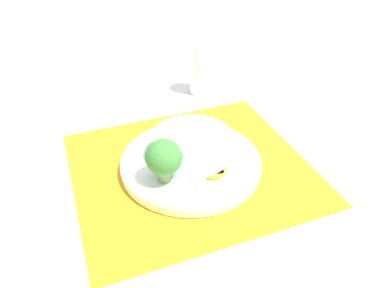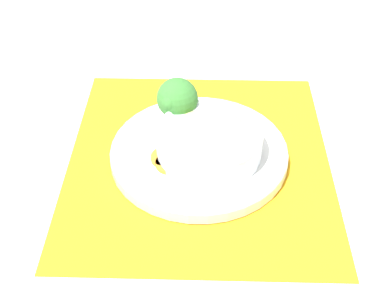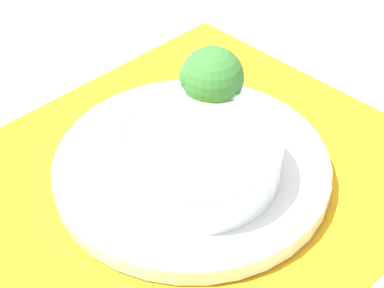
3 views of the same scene
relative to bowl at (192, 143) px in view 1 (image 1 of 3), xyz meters
name	(u,v)px [view 1 (image 1 of 3)]	position (x,y,z in m)	size (l,w,h in m)	color
ground_plane	(191,168)	(0.01, 0.02, -0.05)	(4.00, 4.00, 0.00)	white
placemat	(191,167)	(0.01, 0.02, -0.05)	(0.48, 0.44, 0.00)	orange
plate	(191,162)	(0.01, 0.02, -0.03)	(0.27, 0.27, 0.02)	white
bowl	(192,143)	(0.00, 0.00, 0.00)	(0.16, 0.16, 0.05)	silver
broccoli_floret	(164,158)	(0.07, 0.06, 0.02)	(0.06, 0.06, 0.08)	#759E51
carrot_slice_near	(212,172)	(-0.02, 0.06, -0.02)	(0.04, 0.04, 0.01)	orange
carrot_slice_middle	(216,168)	(-0.03, 0.05, -0.02)	(0.04, 0.04, 0.01)	orange
water_glass	(201,71)	(-0.10, -0.28, 0.01)	(0.06, 0.06, 0.13)	silver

